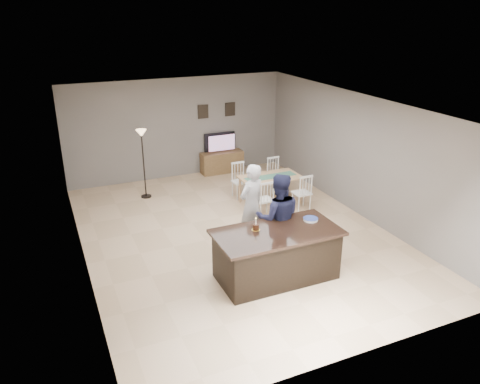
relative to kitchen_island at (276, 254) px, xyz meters
name	(u,v)px	position (x,y,z in m)	size (l,w,h in m)	color
floor	(235,234)	(0.00, 1.80, -0.45)	(8.00, 8.00, 0.00)	tan
room_shell	(235,158)	(0.00, 1.80, 1.22)	(8.00, 8.00, 8.00)	slate
kitchen_island	(276,254)	(0.00, 0.00, 0.00)	(2.15, 1.10, 0.90)	black
tv_console	(222,162)	(1.20, 5.57, -0.15)	(1.20, 0.40, 0.60)	brown
television	(221,142)	(1.20, 5.64, 0.41)	(0.91, 0.12, 0.53)	black
tv_screen_glow	(222,143)	(1.20, 5.56, 0.42)	(0.78, 0.78, 0.00)	#CC4616
picture_frames	(217,110)	(1.15, 5.78, 1.30)	(1.10, 0.02, 0.38)	black
doorway	(97,263)	(-2.99, -0.50, 0.80)	(0.00, 2.10, 2.65)	black
woman	(251,205)	(0.15, 1.35, 0.37)	(0.60, 0.40, 1.66)	#B3B2B7
man	(278,218)	(0.31, 0.55, 0.40)	(0.83, 0.64, 1.70)	#1A1C3A
birthday_cake	(256,227)	(-0.31, 0.19, 0.50)	(0.15, 0.15, 0.22)	gold
plate_stack	(311,219)	(0.74, 0.14, 0.47)	(0.27, 0.27, 0.04)	white
dining_table	(270,181)	(1.43, 3.01, 0.10)	(1.45, 1.63, 0.87)	#A87D5B
floor_lamp	(142,145)	(-1.23, 4.60, 0.88)	(0.26, 0.26, 1.72)	black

